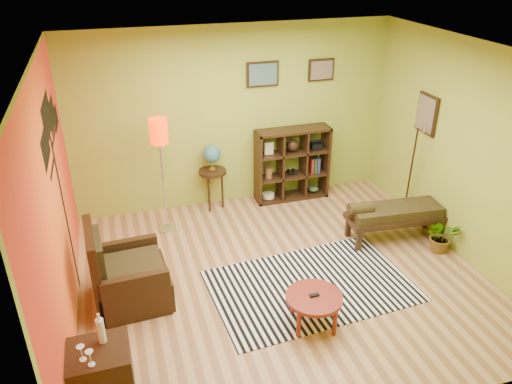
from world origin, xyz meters
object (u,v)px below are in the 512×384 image
object	(u,v)px
side_cabinet	(102,376)
globe_table	(212,161)
bench	(393,214)
coffee_table	(314,300)
cube_shelf	(293,164)
floor_lamp	(160,142)
armchair	(126,279)
potted_plant	(441,239)

from	to	relation	value
side_cabinet	globe_table	size ratio (longest dim) A/B	0.90
bench	globe_table	bearing A→B (deg)	143.47
coffee_table	globe_table	size ratio (longest dim) A/B	0.59
coffee_table	cube_shelf	world-z (taller)	cube_shelf
floor_lamp	bench	world-z (taller)	floor_lamp
coffee_table	armchair	xyz separation A→B (m)	(-1.94, 1.01, -0.02)
cube_shelf	bench	world-z (taller)	cube_shelf
cube_shelf	potted_plant	bearing A→B (deg)	-56.62
side_cabinet	potted_plant	distance (m)	4.68
bench	potted_plant	distance (m)	0.72
side_cabinet	floor_lamp	xyz separation A→B (m)	(0.98, 2.93, 1.07)
coffee_table	side_cabinet	world-z (taller)	side_cabinet
potted_plant	coffee_table	bearing A→B (deg)	-159.43
floor_lamp	cube_shelf	world-z (taller)	floor_lamp
armchair	globe_table	world-z (taller)	globe_table
side_cabinet	potted_plant	bearing A→B (deg)	15.75
side_cabinet	bench	distance (m)	4.37
globe_table	cube_shelf	world-z (taller)	cube_shelf
armchair	floor_lamp	distance (m)	1.96
side_cabinet	armchair	bearing A→B (deg)	78.04
cube_shelf	floor_lamp	bearing A→B (deg)	-168.34
armchair	potted_plant	world-z (taller)	armchair
armchair	side_cabinet	bearing A→B (deg)	-101.96
coffee_table	bench	bearing A→B (deg)	37.01
bench	potted_plant	world-z (taller)	bench
side_cabinet	floor_lamp	world-z (taller)	floor_lamp
potted_plant	side_cabinet	bearing A→B (deg)	-164.25
globe_table	potted_plant	bearing A→B (deg)	-38.07
side_cabinet	bench	bearing A→B (deg)	23.58
side_cabinet	potted_plant	size ratio (longest dim) A/B	2.02
globe_table	bench	size ratio (longest dim) A/B	0.75
armchair	side_cabinet	distance (m)	1.47
floor_lamp	globe_table	size ratio (longest dim) A/B	1.62
floor_lamp	cube_shelf	distance (m)	2.32
floor_lamp	globe_table	world-z (taller)	floor_lamp
coffee_table	potted_plant	distance (m)	2.41
globe_table	bench	xyz separation A→B (m)	(2.22, -1.64, -0.40)
floor_lamp	cube_shelf	size ratio (longest dim) A/B	1.43
globe_table	cube_shelf	distance (m)	1.34
floor_lamp	potted_plant	distance (m)	4.08
armchair	side_cabinet	world-z (taller)	armchair
side_cabinet	globe_table	world-z (taller)	globe_table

